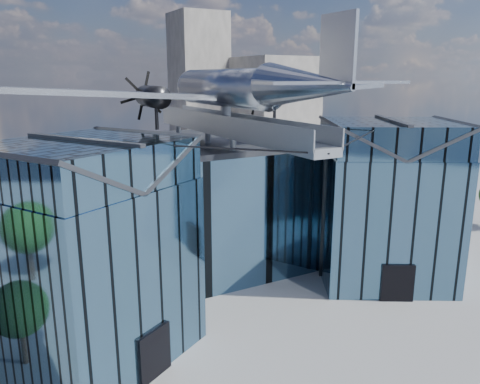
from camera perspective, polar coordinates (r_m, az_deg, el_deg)
ground_plane at (r=32.36m, az=1.75°, el=-13.24°), size 120.00×120.00×0.00m
museum at (r=35.14m, az=-3.00°, el=-1.31°), size 32.88×24.50×17.60m
bg_towers at (r=77.08m, az=-16.92°, el=9.85°), size 77.00×24.50×26.00m
tree_side_e at (r=60.61m, az=20.40°, el=2.92°), size 4.02×4.02×6.01m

